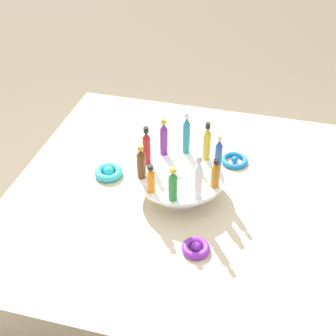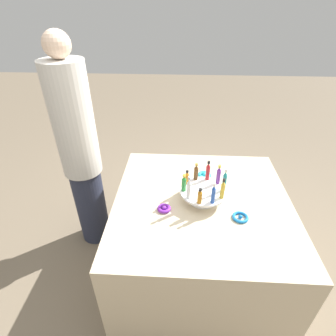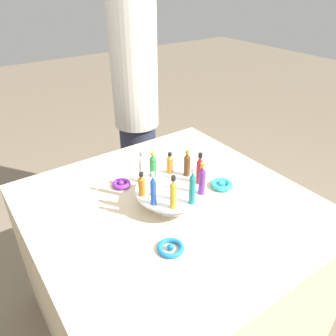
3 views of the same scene
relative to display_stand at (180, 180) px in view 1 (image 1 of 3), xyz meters
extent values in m
plane|color=#756651|center=(0.00, 0.00, -0.78)|extent=(12.00, 12.00, 0.00)
cube|color=beige|center=(0.00, 0.00, -0.42)|extent=(1.08, 1.08, 0.73)
cylinder|color=white|center=(0.00, 0.00, -0.05)|extent=(0.17, 0.17, 0.01)
cylinder|color=white|center=(0.00, 0.00, -0.01)|extent=(0.09, 0.09, 0.05)
cylinder|color=white|center=(0.00, 0.00, 0.02)|extent=(0.28, 0.28, 0.01)
cylinder|color=brown|center=(0.11, 0.04, 0.07)|extent=(0.03, 0.03, 0.08)
cone|color=brown|center=(0.11, 0.04, 0.12)|extent=(0.03, 0.03, 0.02)
cylinder|color=#B79338|center=(0.11, 0.04, 0.14)|extent=(0.02, 0.02, 0.02)
cylinder|color=orange|center=(0.06, 0.10, 0.06)|extent=(0.03, 0.03, 0.07)
cone|color=orange|center=(0.06, 0.10, 0.10)|extent=(0.02, 0.02, 0.01)
cylinder|color=black|center=(0.06, 0.10, 0.11)|extent=(0.02, 0.02, 0.01)
cylinder|color=#288438|center=(-0.01, 0.12, 0.07)|extent=(0.03, 0.03, 0.08)
cone|color=#288438|center=(-0.01, 0.12, 0.12)|extent=(0.03, 0.03, 0.02)
cylinder|color=gold|center=(-0.01, 0.12, 0.13)|extent=(0.02, 0.02, 0.01)
cylinder|color=silver|center=(-0.08, 0.09, 0.08)|extent=(0.02, 0.02, 0.11)
cone|color=silver|center=(-0.08, 0.09, 0.14)|extent=(0.02, 0.02, 0.02)
cylinder|color=#B2B2B7|center=(-0.08, 0.09, 0.16)|extent=(0.01, 0.01, 0.02)
cylinder|color=#AD6B19|center=(-0.11, 0.03, 0.06)|extent=(0.03, 0.03, 0.07)
cone|color=#AD6B19|center=(-0.11, 0.03, 0.10)|extent=(0.03, 0.03, 0.02)
cylinder|color=black|center=(-0.11, 0.03, 0.12)|extent=(0.02, 0.02, 0.01)
cylinder|color=#234CAD|center=(-0.11, -0.04, 0.07)|extent=(0.02, 0.02, 0.10)
cone|color=#234CAD|center=(-0.11, -0.04, 0.13)|extent=(0.02, 0.02, 0.02)
cylinder|color=silver|center=(-0.11, -0.04, 0.15)|extent=(0.01, 0.01, 0.02)
cylinder|color=gold|center=(-0.06, -0.10, 0.07)|extent=(0.02, 0.02, 0.10)
cone|color=gold|center=(-0.06, -0.10, 0.13)|extent=(0.02, 0.02, 0.02)
cylinder|color=black|center=(-0.06, -0.10, 0.15)|extent=(0.02, 0.02, 0.02)
cylinder|color=teal|center=(0.01, -0.12, 0.08)|extent=(0.02, 0.02, 0.11)
cone|color=teal|center=(0.01, -0.12, 0.15)|extent=(0.02, 0.02, 0.02)
cylinder|color=silver|center=(0.01, -0.12, 0.17)|extent=(0.02, 0.02, 0.02)
cylinder|color=#702D93|center=(0.08, -0.09, 0.07)|extent=(0.03, 0.03, 0.10)
cone|color=#702D93|center=(0.08, -0.09, 0.13)|extent=(0.02, 0.02, 0.02)
cylinder|color=gold|center=(0.08, -0.09, 0.15)|extent=(0.02, 0.02, 0.02)
cylinder|color=#B21E23|center=(0.11, -0.03, 0.07)|extent=(0.03, 0.03, 0.10)
cone|color=#B21E23|center=(0.11, -0.03, 0.13)|extent=(0.02, 0.02, 0.02)
cylinder|color=black|center=(0.11, -0.03, 0.15)|extent=(0.02, 0.02, 0.02)
torus|color=purple|center=(-0.10, 0.23, -0.04)|extent=(0.08, 0.08, 0.02)
sphere|color=purple|center=(-0.10, 0.23, -0.04)|extent=(0.03, 0.03, 0.03)
torus|color=blue|center=(-0.15, -0.20, -0.04)|extent=(0.09, 0.09, 0.02)
sphere|color=blue|center=(-0.15, -0.20, -0.04)|extent=(0.02, 0.02, 0.02)
torus|color=#2DB7CC|center=(0.25, -0.03, -0.04)|extent=(0.10, 0.10, 0.02)
sphere|color=#2DB7CC|center=(0.25, -0.03, -0.03)|extent=(0.03, 0.03, 0.03)
camera|label=1|loc=(-0.25, 1.11, 0.93)|focal=50.00mm
camera|label=2|loc=(-1.24, 0.14, 1.00)|focal=28.00mm
camera|label=3|loc=(-0.62, -0.85, 0.76)|focal=35.00mm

